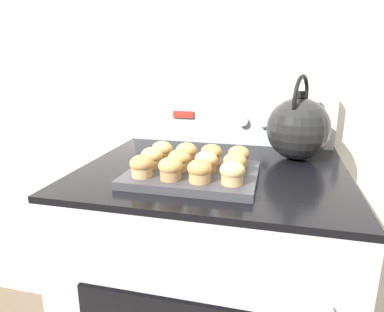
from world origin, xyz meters
name	(u,v)px	position (x,y,z in m)	size (l,w,h in m)	color
wall_back	(232,66)	(0.00, 0.72, 1.20)	(8.00, 0.05, 2.40)	silver
stove_range	(211,293)	(0.00, 0.36, 0.46)	(0.78, 0.71, 0.91)	#B7BABF
control_panel	(229,119)	(0.00, 0.67, 1.00)	(0.77, 0.07, 0.19)	#B7BABF
muffin_pan	(193,174)	(-0.04, 0.24, 0.92)	(0.35, 0.27, 0.02)	#38383D
muffin_r0_c0	(142,166)	(-0.15, 0.16, 0.96)	(0.06, 0.06, 0.06)	tan
muffin_r0_c1	(171,169)	(-0.08, 0.16, 0.96)	(0.06, 0.06, 0.06)	#A37A4C
muffin_r0_c2	(199,171)	(0.00, 0.16, 0.96)	(0.06, 0.06, 0.06)	tan
muffin_r0_c3	(232,173)	(0.08, 0.17, 0.96)	(0.06, 0.06, 0.06)	tan
muffin_r1_c0	(152,157)	(-0.16, 0.24, 0.96)	(0.06, 0.06, 0.06)	tan
muffin_r1_c1	(179,160)	(-0.07, 0.24, 0.96)	(0.06, 0.06, 0.06)	tan
muffin_r1_c2	(207,162)	(0.00, 0.24, 0.96)	(0.06, 0.06, 0.06)	olive
muffin_r1_c3	(235,163)	(0.08, 0.24, 0.96)	(0.06, 0.06, 0.06)	tan
muffin_r2_c0	(162,151)	(-0.15, 0.32, 0.96)	(0.06, 0.06, 0.06)	tan
muffin_r2_c1	(187,152)	(-0.08, 0.32, 0.96)	(0.06, 0.06, 0.06)	#A37A4C
muffin_r2_c2	(213,154)	(0.00, 0.32, 0.96)	(0.06, 0.06, 0.06)	tan
muffin_r2_c3	(239,156)	(0.08, 0.32, 0.96)	(0.06, 0.06, 0.06)	tan
tea_kettle	(298,127)	(0.25, 0.50, 1.02)	(0.20, 0.23, 0.27)	black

